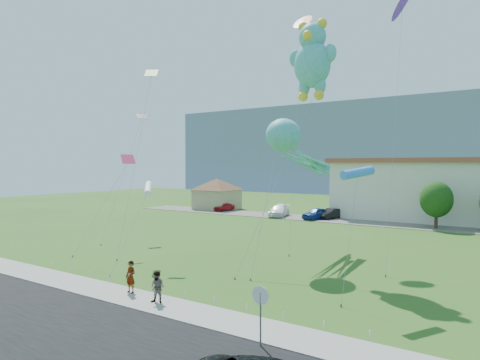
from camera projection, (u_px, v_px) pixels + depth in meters
name	position (u px, v px, depth m)	size (l,w,h in m)	color
ground	(161.00, 285.00, 25.81)	(160.00, 160.00, 0.00)	#285317
road	(35.00, 327.00, 19.14)	(80.00, 8.00, 0.06)	black
sidewalk	(126.00, 296.00, 23.52)	(80.00, 2.50, 0.10)	gray
parking_strip	(353.00, 221.00, 54.98)	(70.00, 6.00, 0.06)	#59544C
hill_ridge	(449.00, 147.00, 125.38)	(160.00, 50.00, 25.00)	slate
pavilion	(217.00, 191.00, 70.61)	(9.20, 9.20, 5.00)	tan
stop_sign	(261.00, 301.00, 17.00)	(0.80, 0.07, 2.50)	slate
rope_fence	(145.00, 286.00, 24.72)	(26.05, 0.05, 0.50)	white
tree_near	(436.00, 199.00, 48.51)	(3.60, 3.60, 5.47)	#3F2B19
pedestrian_left	(131.00, 277.00, 23.98)	(0.66, 0.43, 1.80)	gray
pedestrian_right	(158.00, 287.00, 22.21)	(0.79, 0.62, 1.63)	gray
parked_car_red	(224.00, 207.00, 67.38)	(1.50, 3.73, 1.27)	#B3161C
parked_car_white	(279.00, 211.00, 60.32)	(2.18, 5.37, 1.56)	white
parked_car_blue	(316.00, 213.00, 57.04)	(1.78, 4.43, 1.51)	navy
parked_car_black	(331.00, 213.00, 57.67)	(1.44, 4.13, 1.36)	black
octopus_kite	(292.00, 147.00, 33.27)	(2.51, 13.09, 10.77)	teal
teddy_bear_kite	(312.00, 58.00, 32.27)	(3.80, 9.15, 18.20)	teal
small_kite_black	(137.00, 130.00, 44.80)	(3.13, 8.11, 12.91)	black
small_kite_yellow	(147.00, 95.00, 36.87)	(2.47, 6.21, 15.81)	#B0D832
small_kite_pink	(123.00, 168.00, 36.29)	(2.07, 5.26, 8.23)	#D9305B
small_kite_white	(148.00, 189.00, 32.11)	(1.46, 5.76, 5.94)	white
small_kite_orange	(302.00, 27.00, 39.40)	(2.80, 6.93, 21.27)	orange
small_kite_purple	(402.00, 8.00, 34.16)	(1.95, 8.71, 21.06)	purple
small_kite_cyan	(357.00, 174.00, 22.97)	(0.54, 2.89, 7.30)	#3481EA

